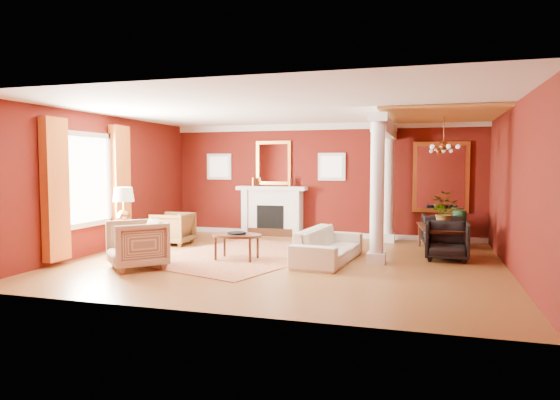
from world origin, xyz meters
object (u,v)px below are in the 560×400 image
(coffee_table, at_px, (237,236))
(dining_table, at_px, (442,232))
(armchair_stripe, at_px, (137,242))
(sofa, at_px, (328,240))
(side_table, at_px, (124,211))
(armchair_leopard, at_px, (173,227))

(coffee_table, distance_m, dining_table, 4.33)
(armchair_stripe, xyz_separation_m, coffee_table, (1.42, 1.24, -0.01))
(sofa, height_order, side_table, side_table)
(sofa, relative_size, dining_table, 1.38)
(armchair_stripe, distance_m, coffee_table, 1.89)
(armchair_stripe, bearing_deg, dining_table, 76.16)
(armchair_stripe, height_order, coffee_table, armchair_stripe)
(side_table, bearing_deg, coffee_table, 10.03)
(side_table, bearing_deg, sofa, 10.68)
(sofa, xyz_separation_m, dining_table, (2.12, 1.64, 0.02))
(armchair_leopard, height_order, side_table, side_table)
(coffee_table, height_order, side_table, side_table)
(armchair_leopard, bearing_deg, sofa, 74.21)
(sofa, bearing_deg, coffee_table, 106.95)
(armchair_leopard, xyz_separation_m, side_table, (-0.13, -1.74, 0.52))
(sofa, relative_size, armchair_stripe, 2.28)
(side_table, bearing_deg, dining_table, 21.40)
(armchair_stripe, relative_size, side_table, 0.68)
(coffee_table, relative_size, dining_table, 0.64)
(sofa, distance_m, side_table, 4.08)
(coffee_table, bearing_deg, sofa, 11.51)
(side_table, bearing_deg, armchair_leopard, 85.84)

